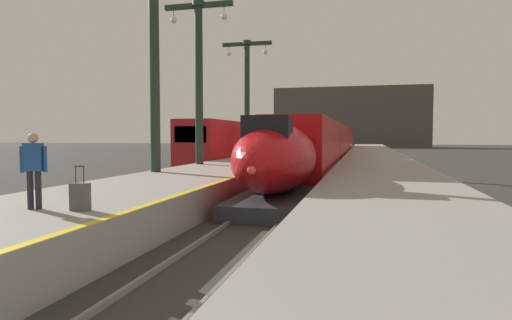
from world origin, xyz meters
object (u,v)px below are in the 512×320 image
station_column_far (199,67)px  station_column_distant (247,87)px  station_column_mid (154,47)px  passenger_near_edge (34,165)px  rolling_suitcase (80,197)px  regional_train_adjacent (256,140)px  highspeed_train_main (328,143)px

station_column_far → station_column_distant: (0.00, 10.27, -0.01)m
station_column_mid → station_column_far: bearing=90.0°
station_column_mid → passenger_near_edge: (1.98, -9.61, -4.55)m
passenger_near_edge → rolling_suitcase: (1.10, 0.09, -0.69)m
regional_train_adjacent → rolling_suitcase: 37.27m
station_column_far → rolling_suitcase: size_ratio=9.28×
highspeed_train_main → passenger_near_edge: bearing=-97.0°
station_column_far → passenger_near_edge: bearing=-82.4°
highspeed_train_main → station_column_far: size_ratio=6.32×
regional_train_adjacent → station_column_mid: 27.82m
regional_train_adjacent → station_column_mid: station_column_mid is taller
station_column_mid → rolling_suitcase: bearing=-72.1°
station_column_mid → rolling_suitcase: size_ratio=9.38×
highspeed_train_main → station_column_mid: bearing=-104.7°
rolling_suitcase → highspeed_train_main: bearing=85.0°
regional_train_adjacent → rolling_suitcase: (5.28, -36.89, -0.77)m
highspeed_train_main → station_column_distant: (-5.90, -6.88, 4.57)m
station_column_far → passenger_near_edge: (1.98, -14.92, -4.50)m
highspeed_train_main → regional_train_adjacent: size_ratio=1.57×
regional_train_adjacent → station_column_mid: size_ratio=3.97×
station_column_mid → regional_train_adjacent: bearing=94.6°
station_column_distant → passenger_near_edge: 25.66m
highspeed_train_main → station_column_far: (-5.90, -17.15, 4.58)m
station_column_distant → rolling_suitcase: station_column_distant is taller
passenger_near_edge → rolling_suitcase: bearing=4.6°
station_column_distant → passenger_near_edge: bearing=-85.5°
highspeed_train_main → station_column_distant: 10.15m
station_column_mid → highspeed_train_main: bearing=75.3°
station_column_mid → passenger_near_edge: 10.81m
regional_train_adjacent → station_column_distant: 12.77m
regional_train_adjacent → rolling_suitcase: regional_train_adjacent is taller
station_column_mid → station_column_distant: station_column_mid is taller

